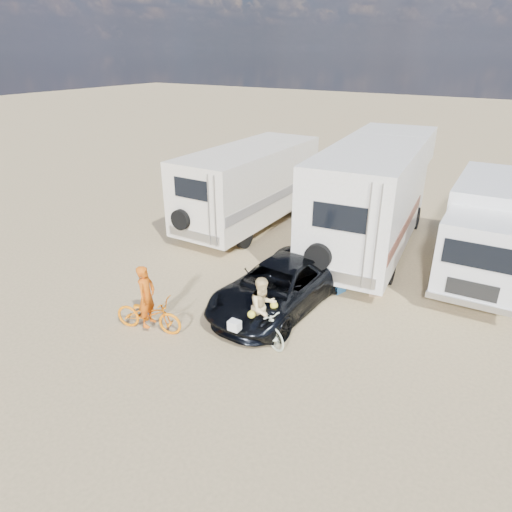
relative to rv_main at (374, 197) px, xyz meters
The scene contains 11 objects.
ground 7.41m from the rv_main, 87.38° to the right, with size 140.00×140.00×0.00m, color tan.
rv_main is the anchor object (origin of this frame).
rv_left 5.12m from the rv_main, behind, with size 2.63×7.26×3.20m, color silver, non-canonical shape.
box_truck 3.92m from the rv_main, ahead, with size 2.35×6.49×2.99m, color silver, non-canonical shape.
dark_suv 5.86m from the rv_main, 97.32° to the right, with size 2.23×4.83×1.34m, color black.
bike_man 9.12m from the rv_main, 109.65° to the right, with size 0.65×1.86×0.98m, color orange.
bike_woman 7.49m from the rv_main, 91.80° to the right, with size 0.47×1.67×1.00m, color beige.
rider_man 9.07m from the rv_main, 109.65° to the right, with size 0.61×0.40×1.68m, color #C8510C.
rider_woman 7.44m from the rv_main, 91.80° to the right, with size 0.78×0.61×1.61m, color #DDC181.
cooler 4.23m from the rv_main, 85.97° to the right, with size 0.55×0.40×0.44m, color #28609A.
crate 4.13m from the rv_main, 67.41° to the right, with size 0.41×0.41×0.33m, color #977754.
Camera 1 is at (4.41, -8.54, 6.81)m, focal length 32.10 mm.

